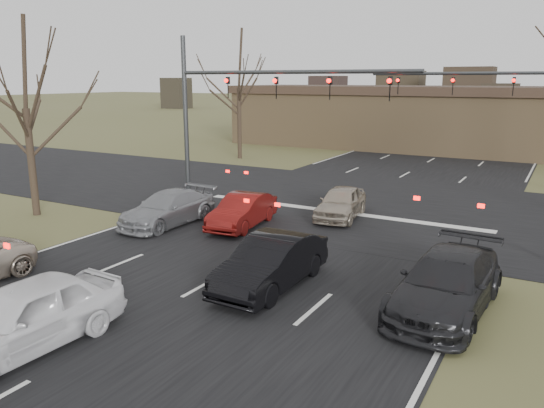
# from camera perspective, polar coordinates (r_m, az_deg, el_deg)

# --- Properties ---
(ground) EXTENTS (360.00, 360.00, 0.00)m
(ground) POSITION_cam_1_polar(r_m,az_deg,el_deg) (13.79, -14.73, -12.48)
(ground) COLOR brown
(ground) RESTS_ON ground
(road_main) EXTENTS (14.00, 300.00, 0.02)m
(road_main) POSITION_cam_1_polar(r_m,az_deg,el_deg) (69.57, 22.20, 7.48)
(road_main) COLOR black
(road_main) RESTS_ON ground
(road_cross) EXTENTS (200.00, 14.00, 0.02)m
(road_cross) POSITION_cam_1_polar(r_m,az_deg,el_deg) (26.03, 8.73, 0.09)
(road_cross) COLOR black
(road_cross) RESTS_ON ground
(building) EXTENTS (42.40, 10.40, 5.30)m
(building) POSITION_cam_1_polar(r_m,az_deg,el_deg) (47.37, 21.27, 8.50)
(building) COLOR olive
(building) RESTS_ON ground
(mast_arm_near) EXTENTS (12.12, 0.24, 8.00)m
(mast_arm_near) POSITION_cam_1_polar(r_m,az_deg,el_deg) (25.94, -3.58, 11.46)
(mast_arm_near) COLOR #383A3D
(mast_arm_near) RESTS_ON ground
(mast_arm_far) EXTENTS (11.12, 0.24, 8.00)m
(mast_arm_far) POSITION_cam_1_polar(r_m,az_deg,el_deg) (31.88, 25.04, 10.51)
(mast_arm_far) COLOR #383A3D
(mast_arm_far) RESTS_ON ground
(tree_left_near) EXTENTS (5.10, 5.10, 8.50)m
(tree_left_near) POSITION_cam_1_polar(r_m,az_deg,el_deg) (25.16, -25.40, 13.59)
(tree_left_near) COLOR black
(tree_left_near) RESTS_ON ground
(tree_left_far) EXTENTS (5.70, 5.70, 9.50)m
(tree_left_far) POSITION_cam_1_polar(r_m,az_deg,el_deg) (40.25, -3.63, 15.34)
(tree_left_far) COLOR black
(tree_left_far) RESTS_ON ground
(car_white_sedan) EXTENTS (2.10, 4.71, 1.57)m
(car_white_sedan) POSITION_cam_1_polar(r_m,az_deg,el_deg) (13.15, -25.08, -10.88)
(car_white_sedan) COLOR white
(car_white_sedan) RESTS_ON ground
(car_black_hatch) EXTENTS (1.60, 4.53, 1.49)m
(car_black_hatch) POSITION_cam_1_polar(r_m,az_deg,el_deg) (15.35, -0.08, -6.31)
(car_black_hatch) COLOR black
(car_black_hatch) RESTS_ON ground
(car_charcoal_sedan) EXTENTS (2.40, 5.32, 1.51)m
(car_charcoal_sedan) POSITION_cam_1_polar(r_m,az_deg,el_deg) (14.53, 18.28, -8.11)
(car_charcoal_sedan) COLOR black
(car_charcoal_sedan) RESTS_ON ground
(car_grey_ahead) EXTENTS (2.08, 4.77, 1.36)m
(car_grey_ahead) POSITION_cam_1_polar(r_m,az_deg,el_deg) (22.32, -11.15, -0.46)
(car_grey_ahead) COLOR gray
(car_grey_ahead) RESTS_ON ground
(car_red_ahead) EXTENTS (1.85, 4.17, 1.33)m
(car_red_ahead) POSITION_cam_1_polar(r_m,az_deg,el_deg) (21.57, -3.20, -0.75)
(car_red_ahead) COLOR #64100E
(car_red_ahead) RESTS_ON ground
(car_silver_ahead) EXTENTS (2.12, 4.19, 1.37)m
(car_silver_ahead) POSITION_cam_1_polar(r_m,az_deg,el_deg) (23.12, 7.42, 0.16)
(car_silver_ahead) COLOR #A59885
(car_silver_ahead) RESTS_ON ground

